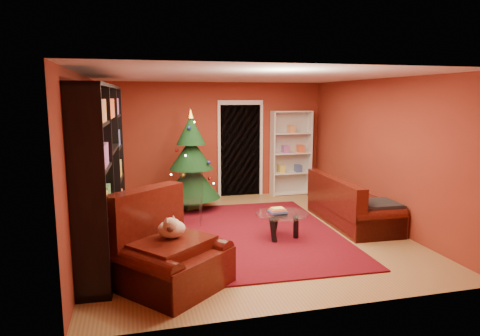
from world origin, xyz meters
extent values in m
cube|color=olive|center=(0.00, 0.00, -0.03)|extent=(5.00, 5.50, 0.05)
cube|color=silver|center=(0.00, 0.00, 2.62)|extent=(5.00, 5.50, 0.05)
cube|color=maroon|center=(0.00, 2.77, 1.30)|extent=(5.00, 0.05, 2.60)
cube|color=maroon|center=(-2.52, 0.00, 1.30)|extent=(0.05, 5.50, 2.60)
cube|color=maroon|center=(2.52, 0.00, 1.30)|extent=(0.05, 5.50, 2.60)
cube|color=#5B0A14|center=(-0.17, -0.08, 0.01)|extent=(3.44, 3.97, 0.02)
cube|color=teal|center=(-1.17, 1.39, 0.15)|extent=(0.34, 0.34, 0.29)
cube|color=#2F7130|center=(-0.71, 1.74, 0.14)|extent=(0.37, 0.37, 0.28)
cube|color=maroon|center=(-0.77, 2.11, 0.10)|extent=(0.26, 0.26, 0.19)
camera|label=1|loc=(-1.81, -6.73, 2.28)|focal=32.00mm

